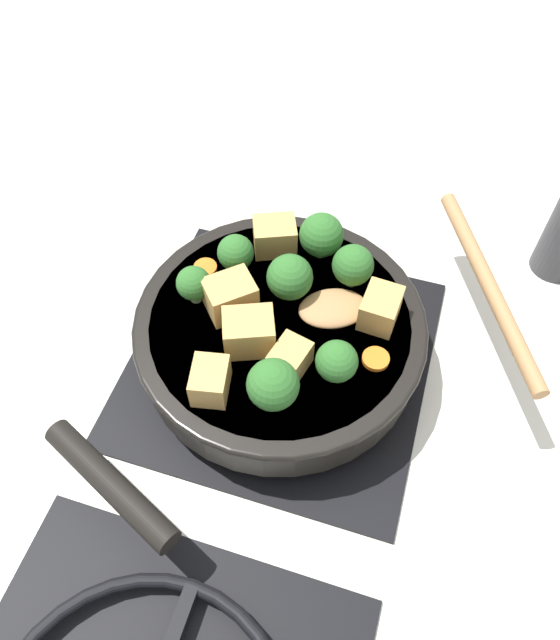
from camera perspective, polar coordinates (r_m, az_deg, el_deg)
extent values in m
plane|color=silver|center=(0.67, 0.00, -3.79)|extent=(2.40, 2.40, 0.00)
cube|color=black|center=(0.67, 0.00, -3.61)|extent=(0.31, 0.31, 0.01)
torus|color=black|center=(0.66, 0.00, -2.87)|extent=(0.24, 0.24, 0.01)
cube|color=black|center=(0.66, 0.00, -2.87)|extent=(0.01, 0.23, 0.01)
cube|color=black|center=(0.66, 0.00, -2.87)|extent=(0.23, 0.01, 0.01)
cylinder|color=black|center=(0.63, 0.00, -1.33)|extent=(0.28, 0.28, 0.05)
cylinder|color=brown|center=(0.63, 0.00, -1.13)|extent=(0.26, 0.26, 0.04)
torus|color=black|center=(0.61, 0.00, -0.22)|extent=(0.29, 0.29, 0.01)
cylinder|color=black|center=(0.56, -15.23, -14.26)|extent=(0.15, 0.08, 0.02)
ellipsoid|color=#A87A4C|center=(0.61, 4.85, 1.07)|extent=(0.08, 0.07, 0.01)
cylinder|color=#A87A4C|center=(0.66, 18.58, 3.01)|extent=(0.13, 0.23, 0.02)
cube|color=tan|center=(0.58, -2.87, -1.12)|extent=(0.06, 0.05, 0.04)
cube|color=tan|center=(0.56, -6.40, -5.54)|extent=(0.04, 0.04, 0.03)
cube|color=tan|center=(0.57, 0.91, -3.60)|extent=(0.04, 0.04, 0.03)
cube|color=tan|center=(0.66, -0.48, 7.67)|extent=(0.05, 0.05, 0.04)
cube|color=tan|center=(0.61, -4.58, 2.16)|extent=(0.06, 0.06, 0.04)
cube|color=tan|center=(0.61, 9.17, 1.07)|extent=(0.04, 0.04, 0.03)
cylinder|color=#709956|center=(0.57, 5.06, -4.86)|extent=(0.01, 0.01, 0.01)
sphere|color=#2D6628|center=(0.56, 5.21, -3.78)|extent=(0.04, 0.04, 0.04)
cylinder|color=#709956|center=(0.56, -0.62, -7.11)|extent=(0.01, 0.01, 0.01)
sphere|color=#2D6628|center=(0.54, -0.65, -5.92)|extent=(0.05, 0.05, 0.05)
cylinder|color=#709956|center=(0.63, -7.58, 2.53)|extent=(0.01, 0.01, 0.01)
sphere|color=#2D6628|center=(0.62, -7.77, 3.62)|extent=(0.03, 0.03, 0.03)
cylinder|color=#709956|center=(0.66, 3.70, 6.38)|extent=(0.01, 0.01, 0.01)
sphere|color=#2D6628|center=(0.64, 3.81, 7.77)|extent=(0.05, 0.05, 0.05)
cylinder|color=#709956|center=(0.65, -3.98, 4.99)|extent=(0.01, 0.01, 0.01)
sphere|color=#2D6628|center=(0.63, -4.08, 6.17)|extent=(0.04, 0.04, 0.04)
cylinder|color=#709956|center=(0.63, 0.72, 2.63)|extent=(0.01, 0.01, 0.01)
sphere|color=#2D6628|center=(0.61, 0.75, 3.98)|extent=(0.05, 0.05, 0.05)
cylinder|color=#709956|center=(0.64, 6.50, 3.74)|extent=(0.01, 0.01, 0.01)
sphere|color=#2D6628|center=(0.62, 6.68, 5.01)|extent=(0.04, 0.04, 0.04)
cylinder|color=orange|center=(0.59, 8.74, -3.53)|extent=(0.03, 0.03, 0.01)
cylinder|color=orange|center=(0.65, -6.84, 4.75)|extent=(0.02, 0.02, 0.01)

